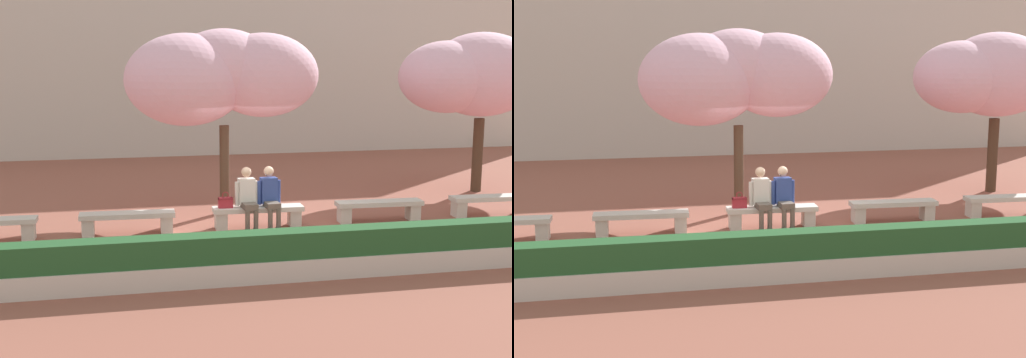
# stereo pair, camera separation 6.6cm
# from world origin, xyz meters

# --- Properties ---
(ground_plane) EXTENTS (100.00, 100.00, 0.00)m
(ground_plane) POSITION_xyz_m (0.00, 0.00, 0.00)
(ground_plane) COLOR #8E5142
(building_facade) EXTENTS (28.00, 4.00, 8.86)m
(building_facade) POSITION_xyz_m (0.00, 12.73, 4.43)
(building_facade) COLOR beige
(building_facade) RESTS_ON ground
(stone_bench_near_west) EXTENTS (1.92, 0.50, 0.45)m
(stone_bench_near_west) POSITION_xyz_m (-2.71, 0.00, 0.31)
(stone_bench_near_west) COLOR beige
(stone_bench_near_west) RESTS_ON ground
(stone_bench_center) EXTENTS (1.92, 0.50, 0.45)m
(stone_bench_center) POSITION_xyz_m (0.00, 0.00, 0.31)
(stone_bench_center) COLOR beige
(stone_bench_center) RESTS_ON ground
(stone_bench_near_east) EXTENTS (1.92, 0.50, 0.45)m
(stone_bench_near_east) POSITION_xyz_m (2.71, 0.00, 0.31)
(stone_bench_near_east) COLOR beige
(stone_bench_near_east) RESTS_ON ground
(stone_bench_east_end) EXTENTS (1.92, 0.50, 0.45)m
(stone_bench_east_end) POSITION_xyz_m (5.41, 0.00, 0.31)
(stone_bench_east_end) COLOR beige
(stone_bench_east_end) RESTS_ON ground
(person_seated_left) EXTENTS (0.51, 0.70, 1.29)m
(person_seated_left) POSITION_xyz_m (-0.23, -0.05, 0.70)
(person_seated_left) COLOR black
(person_seated_left) RESTS_ON ground
(person_seated_right) EXTENTS (0.51, 0.70, 1.29)m
(person_seated_right) POSITION_xyz_m (0.25, -0.05, 0.70)
(person_seated_right) COLOR black
(person_seated_right) RESTS_ON ground
(handbag) EXTENTS (0.30, 0.15, 0.34)m
(handbag) POSITION_xyz_m (-0.69, 0.01, 0.58)
(handbag) COLOR #A3232D
(handbag) RESTS_ON stone_bench_center
(cherry_tree_main) EXTENTS (4.29, 2.95, 4.16)m
(cherry_tree_main) POSITION_xyz_m (-0.61, 1.45, 3.12)
(cherry_tree_main) COLOR #473323
(cherry_tree_main) RESTS_ON ground
(cherry_tree_secondary) EXTENTS (4.34, 2.64, 4.15)m
(cherry_tree_secondary) POSITION_xyz_m (6.49, 2.76, 3.05)
(cherry_tree_secondary) COLOR #473323
(cherry_tree_secondary) RESTS_ON ground
(planter_hedge_foreground) EXTENTS (15.30, 0.50, 0.80)m
(planter_hedge_foreground) POSITION_xyz_m (0.00, -3.46, 0.39)
(planter_hedge_foreground) COLOR beige
(planter_hedge_foreground) RESTS_ON ground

